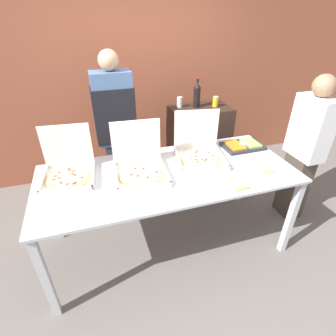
# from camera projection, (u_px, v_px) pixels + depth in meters

# --- Properties ---
(ground_plane) EXTENTS (16.00, 16.00, 0.00)m
(ground_plane) POSITION_uv_depth(u_px,v_px,m) (168.00, 242.00, 2.83)
(ground_plane) COLOR slate
(brick_wall_behind) EXTENTS (10.00, 0.06, 2.80)m
(brick_wall_behind) POSITION_uv_depth(u_px,v_px,m) (129.00, 75.00, 3.48)
(brick_wall_behind) COLOR #9E5138
(brick_wall_behind) RESTS_ON ground_plane
(buffet_table) EXTENTS (2.31, 1.00, 0.90)m
(buffet_table) POSITION_uv_depth(u_px,v_px,m) (168.00, 181.00, 2.41)
(buffet_table) COLOR silver
(buffet_table) RESTS_ON ground_plane
(pizza_box_near_right) EXTENTS (0.51, 0.53, 0.44)m
(pizza_box_near_right) POSITION_uv_depth(u_px,v_px,m) (199.00, 152.00, 2.54)
(pizza_box_near_right) COLOR silver
(pizza_box_near_right) RESTS_ON buffet_table
(pizza_box_near_left) EXTENTS (0.46, 0.48, 0.42)m
(pizza_box_near_left) POSITION_uv_depth(u_px,v_px,m) (68.00, 170.00, 2.27)
(pizza_box_near_left) COLOR silver
(pizza_box_near_left) RESTS_ON buffet_table
(pizza_box_far_right) EXTENTS (0.48, 0.49, 0.44)m
(pizza_box_far_right) POSITION_uv_depth(u_px,v_px,m) (140.00, 166.00, 2.31)
(pizza_box_far_right) COLOR silver
(pizza_box_far_right) RESTS_ON buffet_table
(paper_plate_front_right) EXTENTS (0.24, 0.24, 0.03)m
(paper_plate_front_right) POSITION_uv_depth(u_px,v_px,m) (263.00, 168.00, 2.41)
(paper_plate_front_right) COLOR white
(paper_plate_front_right) RESTS_ON buffet_table
(paper_plate_front_center) EXTENTS (0.21, 0.21, 0.03)m
(paper_plate_front_center) POSITION_uv_depth(u_px,v_px,m) (238.00, 184.00, 2.19)
(paper_plate_front_center) COLOR white
(paper_plate_front_center) RESTS_ON buffet_table
(veggie_tray) EXTENTS (0.42, 0.28, 0.05)m
(veggie_tray) POSITION_uv_depth(u_px,v_px,m) (243.00, 145.00, 2.78)
(veggie_tray) COLOR #28282D
(veggie_tray) RESTS_ON buffet_table
(sideboard_podium) EXTENTS (0.73, 0.46, 1.14)m
(sideboard_podium) POSITION_uv_depth(u_px,v_px,m) (198.00, 150.00, 3.45)
(sideboard_podium) COLOR black
(sideboard_podium) RESTS_ON ground_plane
(soda_bottle) EXTENTS (0.08, 0.08, 0.34)m
(soda_bottle) POSITION_uv_depth(u_px,v_px,m) (197.00, 95.00, 3.09)
(soda_bottle) COLOR black
(soda_bottle) RESTS_ON sideboard_podium
(soda_can_silver) EXTENTS (0.07, 0.07, 0.12)m
(soda_can_silver) POSITION_uv_depth(u_px,v_px,m) (180.00, 102.00, 3.13)
(soda_can_silver) COLOR silver
(soda_can_silver) RESTS_ON sideboard_podium
(soda_can_colored) EXTENTS (0.07, 0.07, 0.12)m
(soda_can_colored) POSITION_uv_depth(u_px,v_px,m) (215.00, 102.00, 3.15)
(soda_can_colored) COLOR gold
(soda_can_colored) RESTS_ON sideboard_podium
(person_server_vest) EXTENTS (0.42, 0.24, 1.84)m
(person_server_vest) POSITION_uv_depth(u_px,v_px,m) (116.00, 129.00, 2.85)
(person_server_vest) COLOR #2D2D38
(person_server_vest) RESTS_ON ground_plane
(person_guest_cap) EXTENTS (0.22, 0.40, 1.65)m
(person_guest_cap) POSITION_uv_depth(u_px,v_px,m) (305.00, 150.00, 2.81)
(person_guest_cap) COLOR #473D33
(person_guest_cap) RESTS_ON ground_plane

